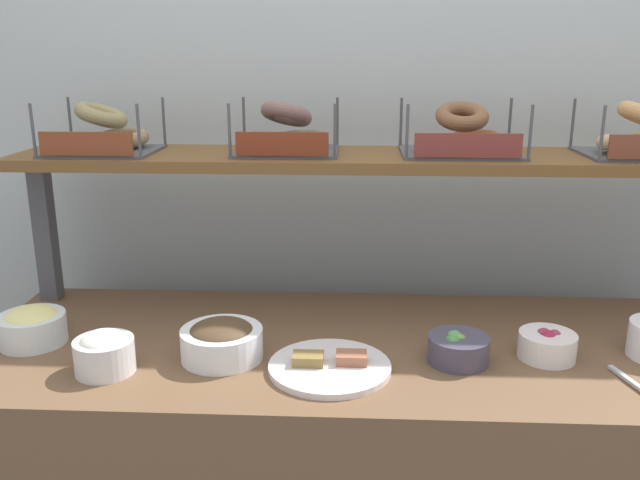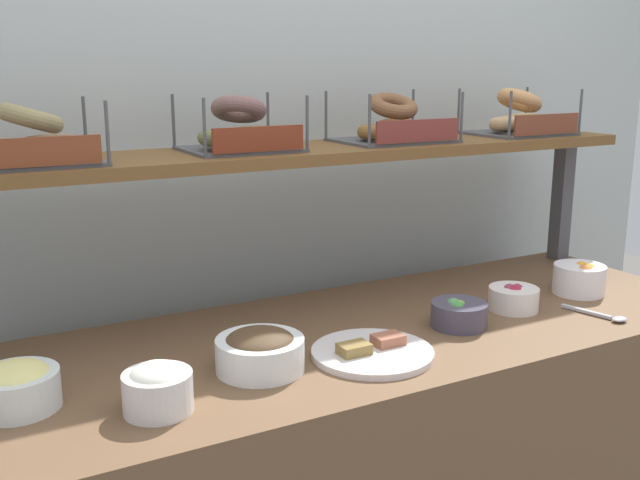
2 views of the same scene
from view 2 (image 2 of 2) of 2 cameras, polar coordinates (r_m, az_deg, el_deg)
back_wall at (r=2.24m, az=-3.46°, el=5.93°), size 3.17×0.06×2.40m
shelf_riser_right at (r=2.58m, az=18.26°, el=2.93°), size 0.05×0.05×0.40m
upper_shelf at (r=1.98m, az=0.02°, el=6.86°), size 1.93×0.32×0.03m
bowl_cream_cheese at (r=1.45m, az=-12.50°, el=-11.12°), size 0.13×0.13×0.10m
bowl_chocolate_spread at (r=1.60m, az=-4.68°, el=-8.55°), size 0.19×0.19×0.09m
bowl_veggie_mix at (r=1.89m, az=10.72°, el=-5.64°), size 0.14×0.14×0.07m
bowl_beet_salad at (r=2.04m, az=14.79°, el=-4.35°), size 0.13×0.13×0.07m
bowl_egg_salad at (r=1.54m, az=-22.51°, el=-10.43°), size 0.16×0.16×0.09m
bowl_fruit_salad at (r=2.24m, az=19.52°, el=-2.82°), size 0.15×0.15×0.09m
serving_plate_white at (r=1.69m, az=4.08°, el=-8.66°), size 0.28×0.28×0.04m
serving_spoon_near_plate at (r=2.06m, az=21.22°, el=-5.50°), size 0.07×0.17×0.01m
bagel_basket_everything at (r=1.73m, az=-21.45°, el=6.99°), size 0.28×0.25×0.14m
bagel_basket_poppy at (r=1.88m, az=-6.31°, el=8.33°), size 0.28×0.25×0.15m
bagel_basket_cinnamon_raisin at (r=2.10m, az=5.68°, el=8.82°), size 0.31×0.26×0.14m
bagel_basket_sesame at (r=2.39m, az=15.16°, el=9.06°), size 0.30×0.24×0.15m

